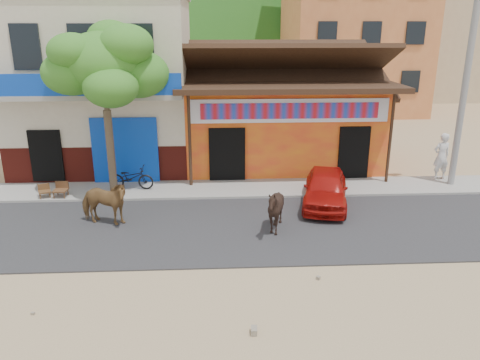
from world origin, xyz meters
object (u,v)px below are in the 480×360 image
object	(u,v)px
tree	(107,110)
red_car	(325,188)
cow_dark	(275,210)
cafe_chair_right	(44,186)
pedestrian	(441,156)
utility_pole	(466,78)
scooter	(131,178)
cow_tan	(104,203)
cafe_chair_left	(60,184)

from	to	relation	value
tree	red_car	xyz separation A→B (m)	(7.49, -1.54, -2.47)
cow_dark	cafe_chair_right	xyz separation A→B (m)	(-7.82, 3.18, -0.20)
cafe_chair_right	pedestrian	bearing A→B (deg)	-17.98
utility_pole	red_car	distance (m)	6.58
tree	pedestrian	distance (m)	12.80
red_car	cafe_chair_right	size ratio (longest dim) A/B	4.21
scooter	cafe_chair_right	xyz separation A→B (m)	(-2.93, -0.74, -0.02)
red_car	scooter	xyz separation A→B (m)	(-6.89, 1.79, -0.09)
tree	red_car	distance (m)	8.03
cow_tan	scooter	size ratio (longest dim) A/B	1.00
utility_pole	cafe_chair_left	world-z (taller)	utility_pole
tree	pedestrian	world-z (taller)	tree
cafe_chair_left	utility_pole	bearing A→B (deg)	5.76
scooter	pedestrian	xyz separation A→B (m)	(12.00, 0.58, 0.49)
red_car	pedestrian	distance (m)	5.65
utility_pole	pedestrian	world-z (taller)	utility_pole
tree	cafe_chair_right	xyz separation A→B (m)	(-2.33, -0.50, -2.57)
tree	cafe_chair_left	size ratio (longest dim) A/B	6.06
cow_tan	cow_dark	size ratio (longest dim) A/B	1.20
scooter	cafe_chair_right	size ratio (longest dim) A/B	1.98
pedestrian	cafe_chair_left	bearing A→B (deg)	-3.41
cow_dark	cow_tan	bearing A→B (deg)	-131.26
cow_tan	cafe_chair_left	world-z (taller)	cow_tan
tree	cow_dark	world-z (taller)	tree
utility_pole	scooter	size ratio (longest dim) A/B	4.74
tree	pedestrian	bearing A→B (deg)	3.72
cow_tan	pedestrian	size ratio (longest dim) A/B	0.91
cafe_chair_left	cafe_chair_right	bearing A→B (deg)	-177.00
cow_dark	red_car	bearing A→B (deg)	104.75
utility_pole	cafe_chair_right	size ratio (longest dim) A/B	9.38
cow_tan	cafe_chair_right	size ratio (longest dim) A/B	1.98
cow_tan	cafe_chair_right	distance (m)	3.53
utility_pole	tree	bearing A→B (deg)	-179.10
cow_tan	cafe_chair_left	distance (m)	3.13
utility_pole	cafe_chair_left	xyz separation A→B (m)	(-14.56, -0.70, -3.51)
tree	pedestrian	size ratio (longest dim) A/B	3.23
red_car	scooter	bearing A→B (deg)	179.53
tree	red_car	size ratio (longest dim) A/B	1.67
tree	cafe_chair_left	xyz separation A→B (m)	(-1.76, -0.50, -2.51)
cow_tan	scooter	distance (m)	3.10
utility_pole	cow_dark	xyz separation A→B (m)	(-7.31, -3.88, -3.37)
tree	cafe_chair_left	distance (m)	3.10
cow_dark	scooter	xyz separation A→B (m)	(-4.89, 3.92, -0.18)
red_car	pedestrian	world-z (taller)	pedestrian
cafe_chair_right	tree	bearing A→B (deg)	-10.89
cafe_chair_right	cow_dark	bearing A→B (deg)	-45.14
cow_tan	red_car	world-z (taller)	cow_tan
tree	pedestrian	xyz separation A→B (m)	(12.60, 0.82, -2.07)
utility_pole	cow_tan	xyz separation A→B (m)	(-12.50, -3.04, -3.37)
cow_tan	scooter	bearing A→B (deg)	10.21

